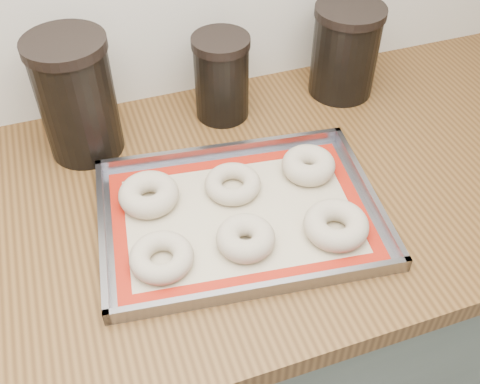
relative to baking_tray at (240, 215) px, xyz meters
name	(u,v)px	position (x,y,z in m)	size (l,w,h in m)	color
cabinet	(283,319)	(0.13, 0.06, -0.48)	(3.00, 0.65, 0.86)	slate
countertop	(296,183)	(0.13, 0.06, -0.03)	(3.06, 0.68, 0.04)	brown
baking_tray	(240,215)	(0.00, 0.00, 0.00)	(0.50, 0.38, 0.03)	gray
baking_mat	(240,215)	(0.00, 0.00, 0.00)	(0.45, 0.34, 0.00)	#C6B793
bagel_front_left	(162,257)	(-0.15, -0.06, 0.01)	(0.10, 0.10, 0.03)	#C5B498
bagel_front_mid	(246,238)	(-0.01, -0.06, 0.02)	(0.09, 0.09, 0.04)	#C5B498
bagel_front_right	(336,225)	(0.13, -0.09, 0.02)	(0.10, 0.10, 0.04)	#C5B498
bagel_back_left	(149,194)	(-0.14, 0.08, 0.02)	(0.10, 0.10, 0.04)	#C5B498
bagel_back_mid	(233,184)	(0.01, 0.06, 0.01)	(0.10, 0.10, 0.03)	#C5B498
bagel_back_right	(308,165)	(0.15, 0.06, 0.02)	(0.10, 0.10, 0.04)	#C5B498
canister_left	(77,97)	(-0.21, 0.27, 0.11)	(0.14, 0.14, 0.23)	black
canister_mid	(222,77)	(0.06, 0.29, 0.08)	(0.11, 0.11, 0.17)	black
canister_right	(345,51)	(0.32, 0.28, 0.09)	(0.14, 0.14, 0.19)	black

